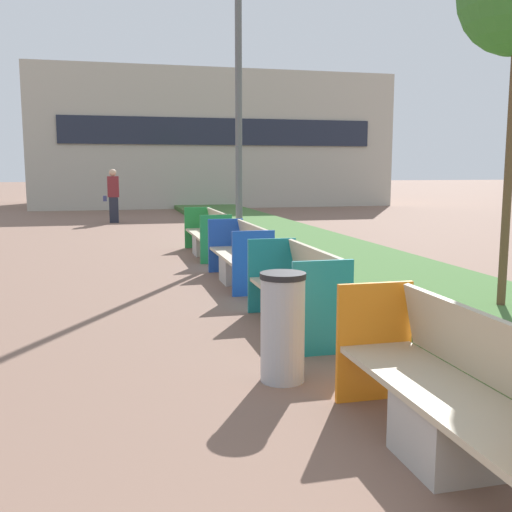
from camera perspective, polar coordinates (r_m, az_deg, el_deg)
name	(u,v)px	position (r m, az deg, el deg)	size (l,w,h in m)	color
planter_grass_strip	(330,255)	(12.11, 7.03, 0.08)	(2.80, 120.00, 0.18)	#426B33
building_backdrop	(208,142)	(31.64, -4.63, 10.73)	(17.01, 7.91, 6.34)	#B2AD9E
bench_orange_frame	(455,406)	(3.96, 18.41, -13.40)	(0.65, 2.19, 0.94)	#ADA8A0
bench_teal_frame	(297,299)	(6.74, 3.89, -4.10)	(0.65, 1.91, 0.94)	#ADA8A0
bench_blue_frame	(240,260)	(9.57, -1.49, -0.35)	(0.65, 2.13, 0.94)	#ADA8A0
bench_green_frame	(208,237)	(12.70, -4.57, 1.80)	(0.65, 2.44, 0.94)	#ADA8A0
litter_bin	(283,327)	(5.13, 2.55, -6.77)	(0.39, 0.39, 0.94)	#9EA0A5
street_lamp_post	(238,69)	(12.61, -1.68, 17.36)	(0.24, 0.44, 6.83)	#56595B
pedestrian_walking	(113,195)	(20.85, -13.45, 5.64)	(0.53, 0.24, 1.80)	#232633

